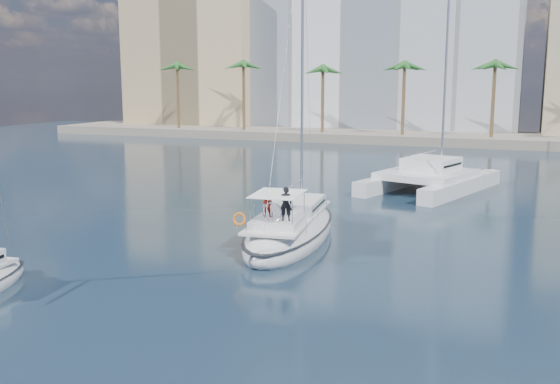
% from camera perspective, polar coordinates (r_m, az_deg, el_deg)
% --- Properties ---
extents(ground, '(160.00, 160.00, 0.00)m').
position_cam_1_polar(ground, '(29.17, 1.17, -6.26)').
color(ground, black).
rests_on(ground, ground).
extents(quay, '(120.00, 14.00, 1.20)m').
position_cam_1_polar(quay, '(88.15, 14.99, 4.79)').
color(quay, gray).
rests_on(quay, ground).
extents(building_modern, '(42.00, 16.00, 28.00)m').
position_cam_1_polar(building_modern, '(101.78, 9.22, 13.22)').
color(building_modern, white).
rests_on(building_modern, ground).
extents(building_tan_left, '(22.00, 14.00, 22.00)m').
position_cam_1_polar(building_tan_left, '(108.40, -7.32, 11.48)').
color(building_tan_left, tan).
rests_on(building_tan_left, ground).
extents(palm_left, '(3.60, 3.60, 12.30)m').
position_cam_1_polar(palm_left, '(94.04, -6.49, 11.29)').
color(palm_left, brown).
rests_on(palm_left, ground).
extents(palm_centre, '(3.60, 3.60, 12.30)m').
position_cam_1_polar(palm_centre, '(83.87, 14.98, 11.17)').
color(palm_centre, brown).
rests_on(palm_centre, ground).
extents(main_sloop, '(5.14, 12.34, 17.79)m').
position_cam_1_polar(main_sloop, '(32.78, 0.99, -3.45)').
color(main_sloop, silver).
rests_on(main_sloop, ground).
extents(catamaran, '(9.71, 13.85, 18.24)m').
position_cam_1_polar(catamaran, '(48.82, 13.52, 1.50)').
color(catamaran, silver).
rests_on(catamaran, ground).
extents(seagull, '(1.02, 0.44, 0.19)m').
position_cam_1_polar(seagull, '(31.49, -0.59, -3.34)').
color(seagull, silver).
rests_on(seagull, ground).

